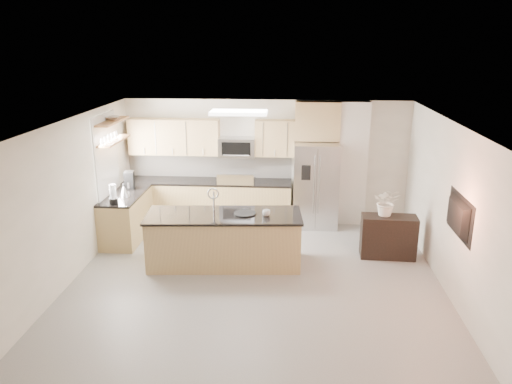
# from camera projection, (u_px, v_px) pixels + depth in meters

# --- Properties ---
(floor) EXTENTS (6.50, 6.50, 0.00)m
(floor) POSITION_uv_depth(u_px,v_px,m) (255.00, 287.00, 7.99)
(floor) COLOR #989690
(floor) RESTS_ON ground
(ceiling) EXTENTS (6.00, 6.50, 0.02)m
(ceiling) POSITION_uv_depth(u_px,v_px,m) (255.00, 125.00, 7.23)
(ceiling) COLOR silver
(ceiling) RESTS_ON wall_back
(wall_back) EXTENTS (6.00, 0.02, 2.60)m
(wall_back) POSITION_uv_depth(u_px,v_px,m) (266.00, 161.00, 10.71)
(wall_back) COLOR beige
(wall_back) RESTS_ON floor
(wall_front) EXTENTS (6.00, 0.02, 2.60)m
(wall_front) POSITION_uv_depth(u_px,v_px,m) (228.00, 327.00, 4.51)
(wall_front) COLOR beige
(wall_front) RESTS_ON floor
(wall_left) EXTENTS (0.02, 6.50, 2.60)m
(wall_left) POSITION_uv_depth(u_px,v_px,m) (64.00, 206.00, 7.82)
(wall_left) COLOR beige
(wall_left) RESTS_ON floor
(wall_right) EXTENTS (0.02, 6.50, 2.60)m
(wall_right) POSITION_uv_depth(u_px,v_px,m) (456.00, 215.00, 7.40)
(wall_right) COLOR beige
(wall_right) RESTS_ON floor
(back_counter) EXTENTS (3.55, 0.66, 1.44)m
(back_counter) POSITION_uv_depth(u_px,v_px,m) (208.00, 201.00, 10.73)
(back_counter) COLOR tan
(back_counter) RESTS_ON floor
(left_counter) EXTENTS (0.66, 1.50, 0.92)m
(left_counter) POSITION_uv_depth(u_px,v_px,m) (126.00, 216.00, 9.81)
(left_counter) COLOR tan
(left_counter) RESTS_ON floor
(range) EXTENTS (0.76, 0.64, 1.14)m
(range) POSITION_uv_depth(u_px,v_px,m) (237.00, 201.00, 10.68)
(range) COLOR black
(range) RESTS_ON floor
(upper_cabinets) EXTENTS (3.50, 0.33, 0.75)m
(upper_cabinets) POSITION_uv_depth(u_px,v_px,m) (204.00, 137.00, 10.49)
(upper_cabinets) COLOR tan
(upper_cabinets) RESTS_ON wall_back
(microwave) EXTENTS (0.76, 0.40, 0.40)m
(microwave) POSITION_uv_depth(u_px,v_px,m) (237.00, 147.00, 10.46)
(microwave) COLOR #B2B2B5
(microwave) RESTS_ON upper_cabinets
(refrigerator) EXTENTS (0.92, 0.78, 1.78)m
(refrigerator) POSITION_uv_depth(u_px,v_px,m) (316.00, 185.00, 10.40)
(refrigerator) COLOR #B2B2B5
(refrigerator) RESTS_ON floor
(partition_column) EXTENTS (0.60, 0.30, 2.60)m
(partition_column) POSITION_uv_depth(u_px,v_px,m) (352.00, 164.00, 10.44)
(partition_column) COLOR silver
(partition_column) RESTS_ON floor
(window) EXTENTS (0.04, 1.15, 1.65)m
(window) POSITION_uv_depth(u_px,v_px,m) (106.00, 157.00, 9.48)
(window) COLOR white
(window) RESTS_ON wall_left
(shelf_lower) EXTENTS (0.30, 1.20, 0.04)m
(shelf_lower) POSITION_uv_depth(u_px,v_px,m) (113.00, 141.00, 9.48)
(shelf_lower) COLOR brown
(shelf_lower) RESTS_ON wall_left
(shelf_upper) EXTENTS (0.30, 1.20, 0.04)m
(shelf_upper) POSITION_uv_depth(u_px,v_px,m) (111.00, 121.00, 9.37)
(shelf_upper) COLOR brown
(shelf_upper) RESTS_ON wall_left
(ceiling_fixture) EXTENTS (1.00, 0.50, 0.06)m
(ceiling_fixture) POSITION_uv_depth(u_px,v_px,m) (239.00, 112.00, 8.79)
(ceiling_fixture) COLOR white
(ceiling_fixture) RESTS_ON ceiling
(island) EXTENTS (2.73, 1.15, 1.35)m
(island) POSITION_uv_depth(u_px,v_px,m) (224.00, 239.00, 8.68)
(island) COLOR tan
(island) RESTS_ON floor
(credenza) EXTENTS (0.99, 0.44, 0.78)m
(credenza) POSITION_uv_depth(u_px,v_px,m) (388.00, 237.00, 8.99)
(credenza) COLOR black
(credenza) RESTS_ON floor
(cup) EXTENTS (0.14, 0.14, 0.10)m
(cup) POSITION_uv_depth(u_px,v_px,m) (266.00, 213.00, 8.46)
(cup) COLOR silver
(cup) RESTS_ON island
(platter) EXTENTS (0.39, 0.39, 0.02)m
(platter) POSITION_uv_depth(u_px,v_px,m) (245.00, 213.00, 8.56)
(platter) COLOR black
(platter) RESTS_ON island
(blender) EXTENTS (0.16, 0.16, 0.37)m
(blender) POSITION_uv_depth(u_px,v_px,m) (113.00, 195.00, 9.05)
(blender) COLOR black
(blender) RESTS_ON left_counter
(kettle) EXTENTS (0.20, 0.20, 0.25)m
(kettle) POSITION_uv_depth(u_px,v_px,m) (124.00, 191.00, 9.49)
(kettle) COLOR #B2B2B5
(kettle) RESTS_ON left_counter
(coffee_maker) EXTENTS (0.21, 0.25, 0.34)m
(coffee_maker) POSITION_uv_depth(u_px,v_px,m) (129.00, 180.00, 10.00)
(coffee_maker) COLOR black
(coffee_maker) RESTS_ON left_counter
(bowl) EXTENTS (0.42, 0.42, 0.09)m
(bowl) POSITION_uv_depth(u_px,v_px,m) (112.00, 118.00, 9.41)
(bowl) COLOR #B2B2B5
(bowl) RESTS_ON shelf_upper
(flower_vase) EXTENTS (0.75, 0.67, 0.76)m
(flower_vase) POSITION_uv_depth(u_px,v_px,m) (387.00, 195.00, 8.81)
(flower_vase) COLOR white
(flower_vase) RESTS_ON credenza
(television) EXTENTS (0.14, 1.08, 0.62)m
(television) POSITION_uv_depth(u_px,v_px,m) (454.00, 216.00, 7.20)
(television) COLOR black
(television) RESTS_ON wall_right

